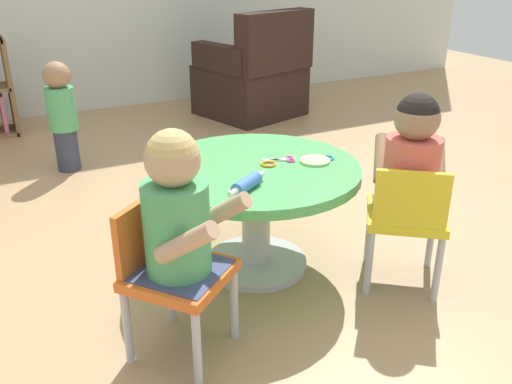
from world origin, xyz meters
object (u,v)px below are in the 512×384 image
object	(u,v)px
child_chair_right	(406,217)
armchair_dark	(254,78)
child_chair_left	(171,270)
craft_table	(256,192)
seated_child_right	(412,159)
craft_scissors	(284,160)
toddler_standing	(62,114)
rolling_pin	(247,184)
seated_child_left	(177,210)

from	to	relation	value
child_chair_right	armchair_dark	bearing A→B (deg)	76.21
child_chair_left	child_chair_right	size ratio (longest dim) A/B	1.00
craft_table	armchair_dark	world-z (taller)	armchair_dark
craft_table	seated_child_right	bearing A→B (deg)	-37.26
armchair_dark	craft_scissors	distance (m)	2.35
toddler_standing	child_chair_left	bearing A→B (deg)	-89.34
craft_table	toddler_standing	xyz separation A→B (m)	(-0.52, 1.56, 0.01)
craft_table	child_chair_left	distance (m)	0.61
child_chair_left	seated_child_right	xyz separation A→B (m)	(0.98, -0.01, 0.23)
child_chair_right	rolling_pin	bearing A→B (deg)	162.25
child_chair_left	craft_scissors	xyz separation A→B (m)	(0.62, 0.36, 0.16)
toddler_standing	craft_table	bearing A→B (deg)	-71.75
seated_child_right	craft_scissors	bearing A→B (deg)	133.49
seated_child_right	toddler_standing	distance (m)	2.18
child_chair_left	seated_child_left	distance (m)	0.23
child_chair_right	craft_scissors	size ratio (longest dim) A/B	3.78
seated_child_right	armchair_dark	bearing A→B (deg)	76.56
armchair_dark	toddler_standing	bearing A→B (deg)	-159.92
craft_table	rolling_pin	bearing A→B (deg)	-124.75
seated_child_left	rolling_pin	distance (m)	0.37
armchair_dark	rolling_pin	world-z (taller)	armchair_dark
child_chair_right	toddler_standing	size ratio (longest dim) A/B	0.80
seated_child_left	rolling_pin	size ratio (longest dim) A/B	2.48
armchair_dark	rolling_pin	distance (m)	2.66
child_chair_right	seated_child_right	distance (m)	0.23
seated_child_left	toddler_standing	size ratio (longest dim) A/B	0.76
seated_child_right	craft_scissors	world-z (taller)	seated_child_right
child_chair_right	craft_scissors	xyz separation A→B (m)	(-0.33, 0.40, 0.16)
child_chair_right	craft_scissors	world-z (taller)	child_chair_right
toddler_standing	craft_scissors	xyz separation A→B (m)	(0.65, -1.56, 0.11)
child_chair_left	craft_table	bearing A→B (deg)	35.52
seated_child_left	child_chair_right	bearing A→B (deg)	-0.91
child_chair_left	armchair_dark	bearing A→B (deg)	57.77
craft_scissors	child_chair_left	bearing A→B (deg)	-150.29
toddler_standing	rolling_pin	bearing A→B (deg)	-78.10
craft_table	craft_scissors	xyz separation A→B (m)	(0.13, 0.00, 0.12)
seated_child_left	seated_child_right	xyz separation A→B (m)	(0.95, 0.02, 0.00)
child_chair_left	rolling_pin	world-z (taller)	child_chair_left
rolling_pin	toddler_standing	bearing A→B (deg)	101.90
child_chair_left	armchair_dark	size ratio (longest dim) A/B	0.60
seated_child_right	craft_scissors	xyz separation A→B (m)	(-0.35, 0.37, -0.06)
craft_table	child_chair_right	xyz separation A→B (m)	(0.46, -0.40, -0.04)
child_chair_right	craft_scissors	bearing A→B (deg)	129.12
child_chair_left	armchair_dark	distance (m)	2.96
seated_child_right	craft_table	bearing A→B (deg)	142.74
rolling_pin	child_chair_left	bearing A→B (deg)	-157.35
toddler_standing	rolling_pin	xyz separation A→B (m)	(0.37, -1.77, 0.13)
child_chair_left	rolling_pin	distance (m)	0.42
seated_child_left	seated_child_right	distance (m)	0.95
seated_child_right	rolling_pin	size ratio (longest dim) A/B	2.48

